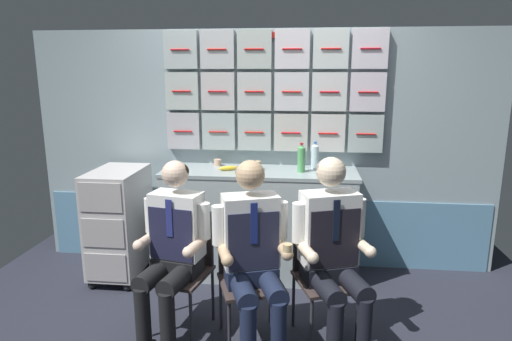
{
  "coord_description": "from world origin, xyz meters",
  "views": [
    {
      "loc": [
        0.38,
        -2.6,
        1.8
      ],
      "look_at": [
        0.04,
        0.46,
        1.1
      ],
      "focal_mm": 31.11,
      "sensor_mm": 36.0,
      "label": 1
    }
  ],
  "objects_px": {
    "water_bottle_tall": "(315,156)",
    "folding_chair_right": "(248,265)",
    "service_trolley": "(119,221)",
    "crew_member_right": "(253,250)",
    "snack_banana": "(229,168)",
    "paper_cup_blue": "(323,172)",
    "crew_member_by_counter": "(333,246)",
    "crew_member_left": "(172,245)",
    "folding_chair_by_counter": "(323,263)",
    "folding_chair_left": "(184,257)"
  },
  "relations": [
    {
      "from": "water_bottle_tall",
      "to": "folding_chair_right",
      "type": "bearing_deg",
      "value": -113.37
    },
    {
      "from": "service_trolley",
      "to": "folding_chair_right",
      "type": "distance_m",
      "value": 1.45
    },
    {
      "from": "crew_member_right",
      "to": "snack_banana",
      "type": "height_order",
      "value": "crew_member_right"
    },
    {
      "from": "service_trolley",
      "to": "paper_cup_blue",
      "type": "distance_m",
      "value": 1.82
    },
    {
      "from": "crew_member_by_counter",
      "to": "water_bottle_tall",
      "type": "xyz_separation_m",
      "value": [
        -0.11,
        1.11,
        0.38
      ]
    },
    {
      "from": "folding_chair_right",
      "to": "crew_member_by_counter",
      "type": "distance_m",
      "value": 0.59
    },
    {
      "from": "service_trolley",
      "to": "water_bottle_tall",
      "type": "height_order",
      "value": "water_bottle_tall"
    },
    {
      "from": "crew_member_left",
      "to": "folding_chair_by_counter",
      "type": "height_order",
      "value": "crew_member_left"
    },
    {
      "from": "snack_banana",
      "to": "folding_chair_left",
      "type": "bearing_deg",
      "value": -103.15
    },
    {
      "from": "crew_member_right",
      "to": "crew_member_by_counter",
      "type": "distance_m",
      "value": 0.52
    },
    {
      "from": "folding_chair_right",
      "to": "water_bottle_tall",
      "type": "bearing_deg",
      "value": 66.63
    },
    {
      "from": "folding_chair_left",
      "to": "water_bottle_tall",
      "type": "xyz_separation_m",
      "value": [
        0.92,
        0.97,
        0.57
      ]
    },
    {
      "from": "crew_member_left",
      "to": "snack_banana",
      "type": "relative_size",
      "value": 7.07
    },
    {
      "from": "service_trolley",
      "to": "paper_cup_blue",
      "type": "height_order",
      "value": "paper_cup_blue"
    },
    {
      "from": "service_trolley",
      "to": "water_bottle_tall",
      "type": "xyz_separation_m",
      "value": [
        1.69,
        0.29,
        0.55
      ]
    },
    {
      "from": "folding_chair_right",
      "to": "crew_member_right",
      "type": "bearing_deg",
      "value": -70.66
    },
    {
      "from": "service_trolley",
      "to": "folding_chair_by_counter",
      "type": "height_order",
      "value": "service_trolley"
    },
    {
      "from": "service_trolley",
      "to": "paper_cup_blue",
      "type": "bearing_deg",
      "value": 0.86
    },
    {
      "from": "crew_member_right",
      "to": "crew_member_by_counter",
      "type": "xyz_separation_m",
      "value": [
        0.51,
        0.09,
        0.01
      ]
    },
    {
      "from": "service_trolley",
      "to": "crew_member_by_counter",
      "type": "distance_m",
      "value": 1.98
    },
    {
      "from": "folding_chair_right",
      "to": "snack_banana",
      "type": "height_order",
      "value": "snack_banana"
    },
    {
      "from": "service_trolley",
      "to": "folding_chair_by_counter",
      "type": "distance_m",
      "value": 1.86
    },
    {
      "from": "crew_member_by_counter",
      "to": "folding_chair_right",
      "type": "bearing_deg",
      "value": 174.21
    },
    {
      "from": "service_trolley",
      "to": "crew_member_right",
      "type": "relative_size",
      "value": 0.77
    },
    {
      "from": "crew_member_left",
      "to": "folding_chair_right",
      "type": "xyz_separation_m",
      "value": [
        0.5,
        0.07,
        -0.16
      ]
    },
    {
      "from": "crew_member_right",
      "to": "paper_cup_blue",
      "type": "distance_m",
      "value": 1.09
    },
    {
      "from": "crew_member_right",
      "to": "snack_banana",
      "type": "relative_size",
      "value": 7.25
    },
    {
      "from": "folding_chair_by_counter",
      "to": "crew_member_by_counter",
      "type": "relative_size",
      "value": 0.66
    },
    {
      "from": "folding_chair_right",
      "to": "crew_member_right",
      "type": "xyz_separation_m",
      "value": [
        0.05,
        -0.15,
        0.18
      ]
    },
    {
      "from": "crew_member_left",
      "to": "crew_member_by_counter",
      "type": "xyz_separation_m",
      "value": [
        1.06,
        0.02,
        0.03
      ]
    },
    {
      "from": "service_trolley",
      "to": "crew_member_left",
      "type": "relative_size",
      "value": 0.79
    },
    {
      "from": "folding_chair_left",
      "to": "crew_member_left",
      "type": "xyz_separation_m",
      "value": [
        -0.03,
        -0.16,
        0.16
      ]
    },
    {
      "from": "paper_cup_blue",
      "to": "service_trolley",
      "type": "bearing_deg",
      "value": -179.14
    },
    {
      "from": "folding_chair_by_counter",
      "to": "snack_banana",
      "type": "xyz_separation_m",
      "value": [
        -0.79,
        0.8,
        0.47
      ]
    },
    {
      "from": "crew_member_left",
      "to": "folding_chair_by_counter",
      "type": "relative_size",
      "value": 1.47
    },
    {
      "from": "service_trolley",
      "to": "crew_member_left",
      "type": "height_order",
      "value": "crew_member_left"
    },
    {
      "from": "service_trolley",
      "to": "snack_banana",
      "type": "relative_size",
      "value": 5.61
    },
    {
      "from": "folding_chair_left",
      "to": "folding_chair_right",
      "type": "height_order",
      "value": "same"
    },
    {
      "from": "crew_member_left",
      "to": "crew_member_by_counter",
      "type": "bearing_deg",
      "value": 0.95
    },
    {
      "from": "folding_chair_left",
      "to": "water_bottle_tall",
      "type": "height_order",
      "value": "water_bottle_tall"
    },
    {
      "from": "folding_chair_by_counter",
      "to": "crew_member_by_counter",
      "type": "xyz_separation_m",
      "value": [
        0.05,
        -0.15,
        0.19
      ]
    },
    {
      "from": "folding_chair_by_counter",
      "to": "crew_member_left",
      "type": "bearing_deg",
      "value": -170.63
    },
    {
      "from": "folding_chair_right",
      "to": "crew_member_by_counter",
      "type": "relative_size",
      "value": 0.66
    },
    {
      "from": "crew_member_by_counter",
      "to": "crew_member_left",
      "type": "bearing_deg",
      "value": -179.05
    },
    {
      "from": "service_trolley",
      "to": "folding_chair_left",
      "type": "distance_m",
      "value": 1.02
    },
    {
      "from": "folding_chair_right",
      "to": "paper_cup_blue",
      "type": "xyz_separation_m",
      "value": [
        0.52,
        0.78,
        0.49
      ]
    },
    {
      "from": "paper_cup_blue",
      "to": "water_bottle_tall",
      "type": "bearing_deg",
      "value": 103.77
    },
    {
      "from": "service_trolley",
      "to": "folding_chair_right",
      "type": "relative_size",
      "value": 1.17
    },
    {
      "from": "service_trolley",
      "to": "crew_member_by_counter",
      "type": "height_order",
      "value": "crew_member_by_counter"
    },
    {
      "from": "service_trolley",
      "to": "snack_banana",
      "type": "xyz_separation_m",
      "value": [
        0.95,
        0.14,
        0.46
      ]
    }
  ]
}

